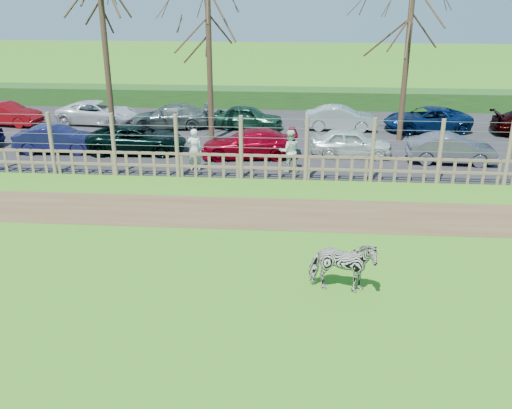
# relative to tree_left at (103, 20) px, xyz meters

# --- Properties ---
(ground) EXTENTS (120.00, 120.00, 0.00)m
(ground) POSITION_rel_tree_left_xyz_m (6.50, -12.50, -5.62)
(ground) COLOR #62A633
(ground) RESTS_ON ground
(dirt_strip) EXTENTS (34.00, 2.80, 0.01)m
(dirt_strip) POSITION_rel_tree_left_xyz_m (6.50, -8.00, -5.61)
(dirt_strip) COLOR brown
(dirt_strip) RESTS_ON ground
(asphalt) EXTENTS (44.00, 13.00, 0.04)m
(asphalt) POSITION_rel_tree_left_xyz_m (6.50, 2.00, -5.60)
(asphalt) COLOR #232326
(asphalt) RESTS_ON ground
(hedge) EXTENTS (46.00, 2.00, 1.10)m
(hedge) POSITION_rel_tree_left_xyz_m (6.50, 9.00, -5.07)
(hedge) COLOR #1E4716
(hedge) RESTS_ON ground
(fence) EXTENTS (30.16, 0.16, 2.50)m
(fence) POSITION_rel_tree_left_xyz_m (6.50, -4.50, -4.81)
(fence) COLOR brown
(fence) RESTS_ON ground
(tree_left) EXTENTS (4.80, 4.80, 7.88)m
(tree_left) POSITION_rel_tree_left_xyz_m (0.00, 0.00, 0.00)
(tree_left) COLOR #3D2B1E
(tree_left) RESTS_ON ground
(tree_mid) EXTENTS (4.80, 4.80, 6.83)m
(tree_mid) POSITION_rel_tree_left_xyz_m (4.50, 1.00, -0.75)
(tree_mid) COLOR #3D2B1E
(tree_mid) RESTS_ON ground
(tree_right) EXTENTS (4.80, 4.80, 7.35)m
(tree_right) POSITION_rel_tree_left_xyz_m (13.50, 1.50, -0.37)
(tree_right) COLOR #3D2B1E
(tree_right) RESTS_ON ground
(zebra) EXTENTS (1.73, 0.93, 1.40)m
(zebra) POSITION_rel_tree_left_xyz_m (9.85, -12.95, -4.91)
(zebra) COLOR gray
(zebra) RESTS_ON ground
(visitor_a) EXTENTS (0.68, 0.50, 1.72)m
(visitor_a) POSITION_rel_tree_left_xyz_m (4.54, -3.76, -4.71)
(visitor_a) COLOR silver
(visitor_a) RESTS_ON asphalt
(visitor_b) EXTENTS (0.95, 0.81, 1.72)m
(visitor_b) POSITION_rel_tree_left_xyz_m (8.34, -3.65, -4.71)
(visitor_b) COLOR silver
(visitor_b) RESTS_ON asphalt
(car_1) EXTENTS (3.72, 1.52, 1.20)m
(car_1) POSITION_rel_tree_left_xyz_m (-2.04, -1.62, -4.98)
(car_1) COLOR #15174A
(car_1) RESTS_ON asphalt
(car_2) EXTENTS (4.41, 2.21, 1.20)m
(car_2) POSITION_rel_tree_left_xyz_m (1.52, -1.35, -4.98)
(car_2) COLOR black
(car_2) RESTS_ON asphalt
(car_3) EXTENTS (4.30, 2.13, 1.20)m
(car_3) POSITION_rel_tree_left_xyz_m (6.54, -1.72, -4.98)
(car_3) COLOR maroon
(car_3) RESTS_ON asphalt
(car_4) EXTENTS (3.57, 1.55, 1.20)m
(car_4) POSITION_rel_tree_left_xyz_m (10.99, -1.20, -4.98)
(car_4) COLOR silver
(car_4) RESTS_ON asphalt
(car_5) EXTENTS (3.69, 1.40, 1.20)m
(car_5) POSITION_rel_tree_left_xyz_m (15.11, -1.88, -4.98)
(car_5) COLOR #545466
(car_5) RESTS_ON asphalt
(car_7) EXTENTS (3.78, 1.75, 1.20)m
(car_7) POSITION_rel_tree_left_xyz_m (-6.75, 3.13, -4.98)
(car_7) COLOR maroon
(car_7) RESTS_ON asphalt
(car_8) EXTENTS (4.53, 2.51, 1.20)m
(car_8) POSITION_rel_tree_left_xyz_m (-2.01, 3.81, -4.98)
(car_8) COLOR white
(car_8) RESTS_ON asphalt
(car_9) EXTENTS (4.31, 2.17, 1.20)m
(car_9) POSITION_rel_tree_left_xyz_m (2.01, 3.18, -4.98)
(car_9) COLOR #50605C
(car_9) RESTS_ON asphalt
(car_10) EXTENTS (3.68, 1.87, 1.20)m
(car_10) POSITION_rel_tree_left_xyz_m (6.08, 3.31, -4.98)
(car_10) COLOR #19402D
(car_10) RESTS_ON asphalt
(car_11) EXTENTS (3.70, 1.44, 1.20)m
(car_11) POSITION_rel_tree_left_xyz_m (10.82, 3.51, -4.98)
(car_11) COLOR #ABBDB5
(car_11) RESTS_ON asphalt
(car_12) EXTENTS (4.55, 2.57, 1.20)m
(car_12) POSITION_rel_tree_left_xyz_m (15.17, 3.55, -4.98)
(car_12) COLOR #071D4B
(car_12) RESTS_ON asphalt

